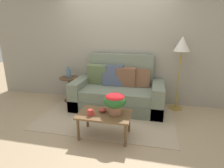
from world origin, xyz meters
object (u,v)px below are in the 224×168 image
(couch, at_px, (118,92))
(potted_plant, at_px, (115,101))
(coffee_table, at_px, (105,116))
(floor_lamp, at_px, (182,50))
(snack_bowl, at_px, (103,110))
(coffee_mug, at_px, (91,113))
(side_table, at_px, (69,85))
(table_vase, at_px, (69,73))

(couch, distance_m, potted_plant, 1.21)
(coffee_table, xyz_separation_m, potted_plant, (0.16, 0.06, 0.26))
(floor_lamp, bearing_deg, snack_bowl, -133.90)
(couch, distance_m, floor_lamp, 1.61)
(coffee_mug, bearing_deg, potted_plant, 25.92)
(side_table, distance_m, potted_plant, 1.89)
(potted_plant, height_order, coffee_mug, potted_plant)
(coffee_table, xyz_separation_m, floor_lamp, (1.27, 1.42, 0.95))
(floor_lamp, height_order, table_vase, floor_lamp)
(potted_plant, bearing_deg, couch, 98.58)
(couch, bearing_deg, snack_bowl, -91.30)
(coffee_table, distance_m, side_table, 1.81)
(couch, distance_m, side_table, 1.22)
(side_table, height_order, table_vase, table_vase)
(coffee_table, relative_size, table_vase, 3.24)
(coffee_table, distance_m, table_vase, 1.86)
(coffee_mug, xyz_separation_m, snack_bowl, (0.15, 0.17, -0.02))
(coffee_table, bearing_deg, potted_plant, 19.86)
(potted_plant, bearing_deg, side_table, 137.65)
(couch, relative_size, potted_plant, 5.36)
(coffee_table, bearing_deg, couch, 90.75)
(side_table, height_order, snack_bowl, side_table)
(coffee_table, height_order, floor_lamp, floor_lamp)
(table_vase, bearing_deg, snack_bowl, -47.02)
(floor_lamp, xyz_separation_m, potted_plant, (-1.11, -1.36, -0.70))
(floor_lamp, relative_size, coffee_mug, 12.71)
(snack_bowl, bearing_deg, coffee_table, -51.33)
(table_vase, bearing_deg, side_table, -53.15)
(floor_lamp, height_order, potted_plant, floor_lamp)
(couch, xyz_separation_m, side_table, (-1.21, 0.10, 0.06))
(couch, height_order, table_vase, couch)
(potted_plant, xyz_separation_m, table_vase, (-1.40, 1.28, 0.09))
(couch, distance_m, coffee_table, 1.22)
(coffee_mug, bearing_deg, table_vase, 125.67)
(side_table, distance_m, snack_bowl, 1.74)
(table_vase, bearing_deg, floor_lamp, 1.83)
(floor_lamp, xyz_separation_m, coffee_mug, (-1.47, -1.53, -0.85))
(coffee_table, relative_size, floor_lamp, 0.54)
(snack_bowl, relative_size, table_vase, 0.45)
(floor_lamp, relative_size, table_vase, 5.97)
(table_vase, bearing_deg, coffee_table, -47.18)
(coffee_table, relative_size, side_table, 1.42)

